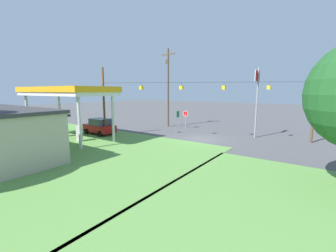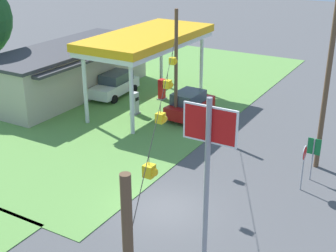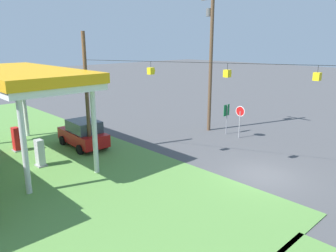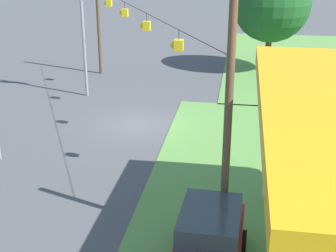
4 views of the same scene
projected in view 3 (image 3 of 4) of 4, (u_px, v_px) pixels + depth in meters
ground_plane at (262, 175)px, 18.32m from camera, size 160.00×160.00×0.00m
gas_station_canopy at (19, 78)px, 19.64m from camera, size 11.47×5.24×5.67m
fuel_pump_near at (40, 154)px, 19.41m from camera, size 0.71×0.56×1.67m
fuel_pump_far at (16, 140)px, 22.09m from camera, size 0.71×0.56×1.67m
car_at_pumps_front at (83, 134)px, 22.90m from camera, size 4.36×2.24×1.96m
stop_sign_roadside at (240, 115)px, 24.88m from camera, size 0.80×0.08×2.50m
route_sign at (227, 113)px, 25.96m from camera, size 0.10×0.70×2.40m
utility_pole_main at (211, 54)px, 25.94m from camera, size 2.20×0.44×11.20m
signal_span_gantry at (268, 99)px, 17.22m from camera, size 20.13×10.24×7.88m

